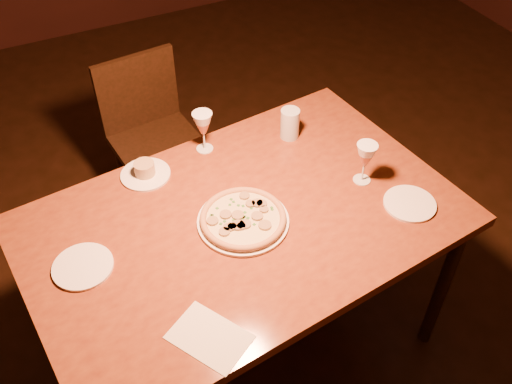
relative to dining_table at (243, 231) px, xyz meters
name	(u,v)px	position (x,y,z in m)	size (l,w,h in m)	color
floor	(317,376)	(0.21, -0.29, -0.75)	(7.00, 7.00, 0.00)	black
dining_table	(243,231)	(0.00, 0.00, 0.00)	(1.64, 1.16, 0.82)	brown
chair_far	(152,132)	(-0.03, 1.04, -0.26)	(0.46, 0.46, 0.87)	black
pizza_plate	(243,219)	(-0.01, -0.02, 0.09)	(0.33, 0.33, 0.04)	white
ramekin_saucer	(145,171)	(-0.24, 0.37, 0.09)	(0.19, 0.19, 0.06)	white
wine_glass_far	(203,132)	(0.03, 0.42, 0.16)	(0.08, 0.08, 0.18)	#C67152
wine_glass_right	(365,163)	(0.49, -0.02, 0.16)	(0.08, 0.08, 0.17)	#C67152
water_tumbler	(290,124)	(0.37, 0.34, 0.14)	(0.08, 0.08, 0.13)	silver
side_plate_left	(83,266)	(-0.57, 0.03, 0.08)	(0.20, 0.20, 0.01)	white
side_plate_near	(410,204)	(0.58, -0.21, 0.08)	(0.19, 0.19, 0.01)	white
menu_card	(210,337)	(-0.30, -0.40, 0.07)	(0.16, 0.23, 0.00)	white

